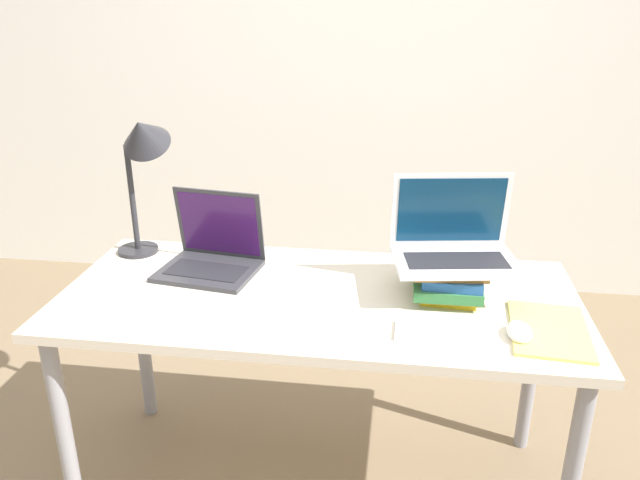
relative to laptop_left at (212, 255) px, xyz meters
The scene contains 9 objects.
wall_back 1.70m from the laptop_left, 76.46° to the left, with size 8.00×0.05×2.70m.
desk 0.42m from the laptop_left, 19.97° to the right, with size 1.59×0.71×0.73m.
laptop_left is the anchor object (origin of this frame).
book_stack 0.77m from the laptop_left, ahead, with size 0.24×0.27×0.11m.
laptop_on_books 0.79m from the laptop_left, ahead, with size 0.39×0.29×0.25m.
wireless_keyboard 0.82m from the laptop_left, 24.20° to the right, with size 0.26×0.11×0.01m.
mouse 1.00m from the laptop_left, 18.73° to the right, with size 0.07×0.11×0.04m.
notepad 1.07m from the laptop_left, 14.95° to the right, with size 0.23×0.32×0.01m.
desk_lamp 0.42m from the laptop_left, 162.93° to the left, with size 0.23×0.20×0.53m.
Camera 1 is at (0.24, -1.35, 1.60)m, focal length 35.00 mm.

